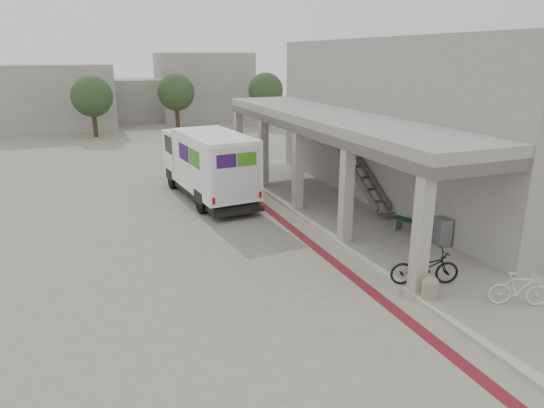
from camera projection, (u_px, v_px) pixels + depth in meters
name	position (u px, v px, depth m)	size (l,w,h in m)	color
ground	(295.00, 257.00, 15.83)	(120.00, 120.00, 0.00)	slate
bike_lane_stripe	(298.00, 233.00, 17.95)	(0.35, 40.00, 0.01)	maroon
sidewalk	(398.00, 239.00, 17.21)	(4.40, 28.00, 0.12)	gray
transit_building	(397.00, 125.00, 21.22)	(7.60, 17.00, 7.00)	gray
distant_backdrop	(114.00, 95.00, 45.93)	(28.00, 10.00, 6.50)	gray
tree_left	(92.00, 97.00, 38.02)	(3.20, 3.20, 4.80)	#38281C
tree_mid	(176.00, 92.00, 42.25)	(3.20, 3.20, 4.80)	#38281C
tree_right	(266.00, 91.00, 44.17)	(3.20, 3.20, 4.80)	#38281C
fedex_truck	(208.00, 163.00, 21.86)	(2.92, 7.44, 3.10)	black
bench	(418.00, 227.00, 17.29)	(1.11, 2.07, 0.48)	slate
bollard_near	(430.00, 287.00, 12.83)	(0.43, 0.43, 0.65)	gray
bollard_far	(342.00, 216.00, 18.57)	(0.37, 0.37, 0.56)	tan
utility_cabinet	(442.00, 231.00, 16.44)	(0.43, 0.57, 0.95)	gray
bicycle_black	(425.00, 267.00, 13.60)	(0.68, 1.95, 1.02)	black
bicycle_cream	(519.00, 289.00, 12.43)	(0.43, 1.53, 0.92)	beige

